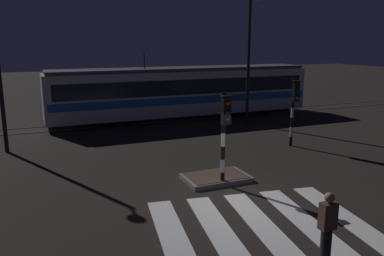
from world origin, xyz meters
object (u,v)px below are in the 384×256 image
Objects in this scene: pedestrian_waiting_at_kerb at (327,229)px; traffic_light_median_centre at (225,125)px; street_lamp_trackside_right at (251,44)px; tram at (183,91)px; traffic_light_corner_far_right at (294,102)px.

traffic_light_median_centre is at bearing 87.64° from pedestrian_waiting_at_kerb.
street_lamp_trackside_right is 5.29m from tram.
street_lamp_trackside_right reaches higher than traffic_light_median_centre.
traffic_light_median_centre is at bearing -125.66° from street_lamp_trackside_right.
traffic_light_corner_far_right is at bearing 32.21° from traffic_light_median_centre.
traffic_light_median_centre is 5.34m from pedestrian_waiting_at_kerb.
tram reaches higher than pedestrian_waiting_at_kerb.
tram is at bearing 104.38° from traffic_light_corner_far_right.
street_lamp_trackside_right reaches higher than traffic_light_corner_far_right.
traffic_light_median_centre reaches higher than pedestrian_waiting_at_kerb.
traffic_light_corner_far_right is 0.43× the size of street_lamp_trackside_right.
traffic_light_median_centre is 12.21m from tram.
pedestrian_waiting_at_kerb is (-0.21, -5.19, -1.24)m from traffic_light_median_centre.
pedestrian_waiting_at_kerb is at bearing -114.64° from street_lamp_trackside_right.
traffic_light_median_centre is 1.01× the size of traffic_light_corner_far_right.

